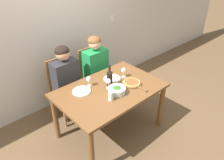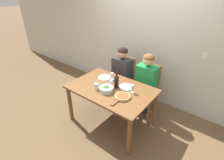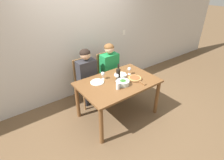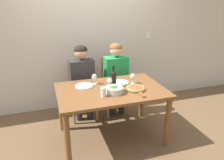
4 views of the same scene
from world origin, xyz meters
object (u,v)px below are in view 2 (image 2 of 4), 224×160
at_px(person_woman, 121,71).
at_px(dinner_plate_left, 104,77).
at_px(broccoli_bowl, 107,89).
at_px(dinner_plate_right, 126,87).
at_px(wine_glass_centre, 112,82).
at_px(chair_right, 148,86).
at_px(person_man, 146,79).
at_px(wine_glass_left, 112,74).
at_px(water_tumbler, 97,87).
at_px(wine_glass_right, 132,87).
at_px(pizza_on_board, 122,97).
at_px(chair_left, 124,78).
at_px(wine_bottle, 117,81).

distance_m(person_woman, dinner_plate_left, 0.48).
distance_m(broccoli_bowl, dinner_plate_right, 0.36).
relative_size(dinner_plate_right, wine_glass_centre, 1.65).
height_order(chair_right, person_man, person_man).
bearing_deg(chair_right, wine_glass_left, -130.85).
distance_m(person_man, broccoli_bowl, 0.86).
relative_size(dinner_plate_right, wine_glass_left, 1.65).
height_order(dinner_plate_right, water_tumbler, water_tumbler).
distance_m(person_man, dinner_plate_right, 0.52).
height_order(dinner_plate_right, wine_glass_right, wine_glass_right).
bearing_deg(water_tumbler, dinner_plate_right, 45.92).
relative_size(dinner_plate_left, dinner_plate_right, 1.00).
relative_size(chair_right, dinner_plate_left, 3.94).
bearing_deg(pizza_on_board, person_man, 90.49).
height_order(dinner_plate_left, wine_glass_right, wine_glass_right).
distance_m(chair_left, wine_bottle, 0.87).
height_order(broccoli_bowl, dinner_plate_left, broccoli_bowl).
xyz_separation_m(chair_right, wine_bottle, (-0.25, -0.72, 0.36)).
bearing_deg(wine_glass_centre, wine_glass_right, 12.17).
xyz_separation_m(chair_right, wine_glass_left, (-0.47, -0.55, 0.34)).
relative_size(person_woman, dinner_plate_right, 4.98).
xyz_separation_m(broccoli_bowl, wine_glass_right, (0.35, 0.23, 0.06)).
bearing_deg(wine_glass_right, dinner_plate_right, 156.90).
xyz_separation_m(person_woman, wine_glass_right, (0.62, -0.57, 0.12)).
xyz_separation_m(person_woman, person_man, (0.57, 0.00, 0.00)).
distance_m(person_woman, wine_glass_left, 0.46).
bearing_deg(broccoli_bowl, person_man, 69.75).
distance_m(dinner_plate_right, wine_glass_left, 0.38).
bearing_deg(dinner_plate_left, chair_left, 84.48).
distance_m(dinner_plate_right, pizza_on_board, 0.31).
bearing_deg(person_woman, pizza_on_board, -53.90).
distance_m(chair_right, person_woman, 0.62).
xyz_separation_m(wine_glass_right, wine_glass_centre, (-0.36, -0.08, 0.00)).
bearing_deg(dinner_plate_right, chair_right, 79.92).
bearing_deg(broccoli_bowl, wine_glass_right, 33.66).
bearing_deg(wine_glass_centre, wine_glass_left, 125.56).
bearing_deg(wine_glass_left, water_tumbler, -88.89).
height_order(dinner_plate_left, water_tumbler, water_tumbler).
height_order(chair_left, wine_glass_left, chair_left).
relative_size(pizza_on_board, wine_glass_left, 2.77).
height_order(dinner_plate_left, pizza_on_board, pizza_on_board).
bearing_deg(chair_left, broccoli_bowl, -73.54).
bearing_deg(dinner_plate_left, person_woman, 83.14).
bearing_deg(wine_glass_right, pizza_on_board, -101.86).
relative_size(person_woman, wine_bottle, 4.03).
distance_m(person_man, dinner_plate_left, 0.79).
bearing_deg(wine_glass_centre, chair_right, 67.87).
relative_size(person_man, pizza_on_board, 2.97).
distance_m(person_man, wine_glass_right, 0.59).
height_order(person_woman, broccoli_bowl, person_woman).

